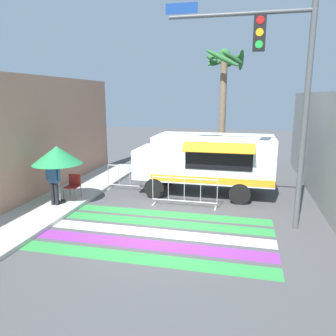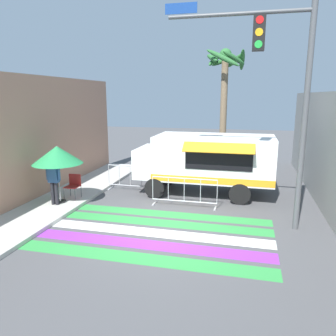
# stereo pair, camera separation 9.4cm
# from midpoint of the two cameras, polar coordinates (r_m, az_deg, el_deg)

# --- Properties ---
(ground_plane) EXTENTS (60.00, 60.00, 0.00)m
(ground_plane) POSITION_cam_midpoint_polar(r_m,az_deg,el_deg) (9.57, -1.23, -10.81)
(ground_plane) COLOR #4C4C4F
(sidewalk_left) EXTENTS (4.40, 16.00, 0.12)m
(sidewalk_left) POSITION_cam_midpoint_polar(r_m,az_deg,el_deg) (12.03, -27.00, -6.97)
(sidewalk_left) COLOR #B7B5AD
(sidewalk_left) RESTS_ON ground_plane
(concrete_wall_right) EXTENTS (0.20, 16.00, 3.92)m
(concrete_wall_right) POSITION_cam_midpoint_polar(r_m,az_deg,el_deg) (11.93, 26.43, 2.37)
(concrete_wall_right) COLOR gray
(concrete_wall_right) RESTS_ON ground_plane
(crosswalk_painted) EXTENTS (6.40, 3.60, 0.01)m
(crosswalk_painted) POSITION_cam_midpoint_polar(r_m,az_deg,el_deg) (9.39, -1.55, -11.25)
(crosswalk_painted) COLOR green
(crosswalk_painted) RESTS_ON ground_plane
(food_truck) EXTENTS (5.23, 2.66, 2.30)m
(food_truck) POSITION_cam_midpoint_polar(r_m,az_deg,el_deg) (12.77, 6.42, 1.62)
(food_truck) COLOR white
(food_truck) RESTS_ON ground_plane
(traffic_signal_pole) EXTENTS (3.97, 0.29, 6.41)m
(traffic_signal_pole) POSITION_cam_midpoint_polar(r_m,az_deg,el_deg) (9.60, 19.13, 14.84)
(traffic_signal_pole) COLOR #515456
(traffic_signal_pole) RESTS_ON ground_plane
(patio_umbrella) EXTENTS (1.70, 1.70, 2.00)m
(patio_umbrella) POSITION_cam_midpoint_polar(r_m,az_deg,el_deg) (11.76, -18.52, 2.14)
(patio_umbrella) COLOR black
(patio_umbrella) RESTS_ON sidewalk_left
(folding_chair) EXTENTS (0.47, 0.47, 0.86)m
(folding_chair) POSITION_cam_midpoint_polar(r_m,az_deg,el_deg) (12.43, -15.93, -2.68)
(folding_chair) COLOR #4C4C51
(folding_chair) RESTS_ON sidewalk_left
(vendor_person) EXTENTS (0.53, 0.22, 1.68)m
(vendor_person) POSITION_cam_midpoint_polar(r_m,az_deg,el_deg) (11.72, -19.11, -1.57)
(vendor_person) COLOR black
(vendor_person) RESTS_ON sidewalk_left
(barricade_front) EXTENTS (2.30, 0.44, 1.03)m
(barricade_front) POSITION_cam_midpoint_polar(r_m,az_deg,el_deg) (11.39, 3.07, -4.22)
(barricade_front) COLOR #B7BABF
(barricade_front) RESTS_ON ground_plane
(barricade_side) EXTENTS (1.90, 0.44, 1.03)m
(barricade_side) POSITION_cam_midpoint_polar(r_m,az_deg,el_deg) (13.42, -6.41, -1.75)
(barricade_side) COLOR #B7BABF
(barricade_side) RESTS_ON ground_plane
(palm_tree) EXTENTS (2.06, 2.01, 6.05)m
(palm_tree) POSITION_cam_midpoint_polar(r_m,az_deg,el_deg) (17.03, 10.05, 14.17)
(palm_tree) COLOR #7A664C
(palm_tree) RESTS_ON ground_plane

